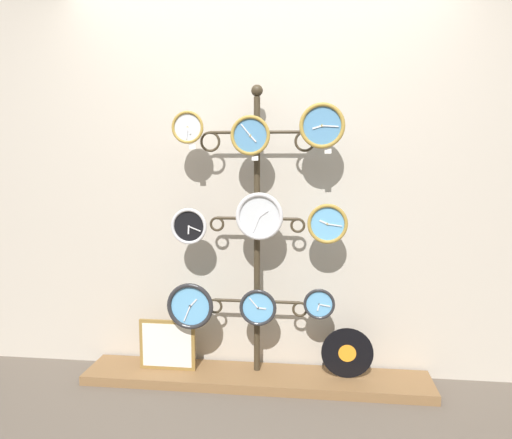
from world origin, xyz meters
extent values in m
plane|color=brown|center=(0.00, 0.00, 0.00)|extent=(12.00, 12.00, 0.00)
cube|color=#BCB2A3|center=(0.00, 0.57, 1.40)|extent=(4.40, 0.04, 2.80)
cube|color=brown|center=(0.00, 0.35, 0.03)|extent=(2.20, 0.36, 0.06)
cylinder|color=#382D1E|center=(0.00, 0.41, 0.01)|extent=(0.40, 0.40, 0.02)
cylinder|color=#382D1E|center=(0.00, 0.41, 0.91)|extent=(0.04, 0.04, 1.78)
sphere|color=#382D1E|center=(0.00, 0.41, 1.83)|extent=(0.07, 0.07, 0.07)
cylinder|color=#382D1E|center=(-0.15, 0.41, 1.58)|extent=(0.29, 0.02, 0.02)
torus|color=#382D1E|center=(-0.29, 0.41, 1.53)|extent=(0.13, 0.02, 0.13)
cylinder|color=#382D1E|center=(0.15, 0.41, 1.58)|extent=(0.29, 0.02, 0.02)
torus|color=#382D1E|center=(0.29, 0.41, 1.53)|extent=(0.13, 0.02, 0.13)
cylinder|color=#382D1E|center=(-0.13, 0.41, 1.05)|extent=(0.26, 0.02, 0.02)
torus|color=#382D1E|center=(-0.26, 0.41, 1.01)|extent=(0.09, 0.02, 0.09)
cylinder|color=#382D1E|center=(0.13, 0.41, 1.05)|extent=(0.26, 0.02, 0.02)
torus|color=#382D1E|center=(0.26, 0.41, 1.01)|extent=(0.09, 0.02, 0.09)
cylinder|color=#382D1E|center=(-0.14, 0.41, 0.52)|extent=(0.27, 0.02, 0.02)
torus|color=#382D1E|center=(-0.27, 0.41, 0.48)|extent=(0.10, 0.02, 0.10)
cylinder|color=#382D1E|center=(0.14, 0.41, 0.52)|extent=(0.27, 0.02, 0.02)
torus|color=#382D1E|center=(0.27, 0.41, 0.48)|extent=(0.10, 0.02, 0.10)
cylinder|color=silver|center=(-0.41, 0.33, 1.61)|extent=(0.18, 0.02, 0.18)
torus|color=#A58438|center=(-0.41, 0.31, 1.61)|extent=(0.20, 0.02, 0.20)
cylinder|color=#A58438|center=(-0.41, 0.31, 1.61)|extent=(0.01, 0.01, 0.01)
cube|color=silver|center=(-0.40, 0.31, 1.59)|extent=(0.03, 0.00, 0.04)
cube|color=silver|center=(-0.42, 0.31, 1.58)|extent=(0.02, 0.00, 0.07)
cylinder|color=#4C84B2|center=(-0.03, 0.32, 1.56)|extent=(0.22, 0.02, 0.22)
torus|color=#A58438|center=(-0.03, 0.30, 1.56)|extent=(0.24, 0.02, 0.24)
cylinder|color=#A58438|center=(-0.03, 0.30, 1.56)|extent=(0.01, 0.01, 0.01)
cube|color=silver|center=(-0.01, 0.30, 1.54)|extent=(0.04, 0.00, 0.04)
cube|color=silver|center=(-0.05, 0.30, 1.59)|extent=(0.06, 0.00, 0.07)
cylinder|color=#4C84B2|center=(0.39, 0.32, 1.61)|extent=(0.24, 0.02, 0.24)
torus|color=#A58438|center=(0.39, 0.31, 1.61)|extent=(0.27, 0.02, 0.27)
cylinder|color=#A58438|center=(0.39, 0.31, 1.61)|extent=(0.01, 0.01, 0.01)
cube|color=silver|center=(0.37, 0.31, 1.61)|extent=(0.06, 0.00, 0.03)
cube|color=silver|center=(0.44, 0.31, 1.61)|extent=(0.10, 0.00, 0.01)
cylinder|color=black|center=(-0.41, 0.32, 1.01)|extent=(0.20, 0.02, 0.20)
torus|color=silver|center=(-0.41, 0.30, 1.01)|extent=(0.23, 0.02, 0.23)
cylinder|color=silver|center=(-0.41, 0.30, 1.01)|extent=(0.01, 0.01, 0.01)
cube|color=silver|center=(-0.41, 0.30, 0.99)|extent=(0.01, 0.00, 0.05)
cube|color=silver|center=(-0.37, 0.30, 1.00)|extent=(0.08, 0.00, 0.04)
cylinder|color=silver|center=(0.03, 0.33, 1.08)|extent=(0.26, 0.02, 0.26)
torus|color=silver|center=(0.03, 0.31, 1.08)|extent=(0.29, 0.03, 0.29)
cylinder|color=silver|center=(0.03, 0.32, 1.08)|extent=(0.02, 0.01, 0.02)
cube|color=silver|center=(0.05, 0.31, 1.09)|extent=(0.06, 0.00, 0.04)
cube|color=silver|center=(0.01, 0.31, 1.03)|extent=(0.04, 0.00, 0.10)
cylinder|color=#60A8DB|center=(0.44, 0.34, 1.03)|extent=(0.22, 0.02, 0.22)
torus|color=#A58438|center=(0.44, 0.33, 1.03)|extent=(0.24, 0.02, 0.24)
cylinder|color=#A58438|center=(0.44, 0.33, 1.03)|extent=(0.01, 0.01, 0.01)
cube|color=silver|center=(0.41, 0.33, 1.05)|extent=(0.05, 0.00, 0.03)
cube|color=silver|center=(0.48, 0.32, 1.03)|extent=(0.09, 0.00, 0.02)
cylinder|color=#60A8DB|center=(-0.41, 0.30, 0.51)|extent=(0.27, 0.02, 0.27)
torus|color=#262628|center=(-0.41, 0.29, 0.51)|extent=(0.30, 0.03, 0.30)
cylinder|color=#262628|center=(-0.41, 0.29, 0.51)|extent=(0.02, 0.01, 0.02)
cube|color=silver|center=(-0.38, 0.29, 0.53)|extent=(0.05, 0.00, 0.05)
cube|color=silver|center=(-0.43, 0.28, 0.46)|extent=(0.05, 0.00, 0.10)
cylinder|color=#60A8DB|center=(0.02, 0.33, 0.51)|extent=(0.21, 0.02, 0.21)
torus|color=#262628|center=(0.02, 0.31, 0.51)|extent=(0.23, 0.02, 0.23)
cylinder|color=#262628|center=(0.02, 0.31, 0.51)|extent=(0.01, 0.01, 0.01)
cube|color=silver|center=(0.04, 0.31, 0.50)|extent=(0.05, 0.00, 0.01)
cube|color=silver|center=(-0.01, 0.31, 0.54)|extent=(0.06, 0.00, 0.07)
cylinder|color=#60A8DB|center=(0.39, 0.34, 0.54)|extent=(0.18, 0.02, 0.18)
torus|color=#262628|center=(0.39, 0.33, 0.54)|extent=(0.19, 0.02, 0.19)
cylinder|color=#262628|center=(0.39, 0.33, 0.54)|extent=(0.01, 0.01, 0.01)
cube|color=silver|center=(0.39, 0.32, 0.52)|extent=(0.02, 0.00, 0.04)
cube|color=silver|center=(0.43, 0.32, 0.53)|extent=(0.07, 0.00, 0.02)
cylinder|color=black|center=(0.57, 0.36, 0.22)|extent=(0.32, 0.01, 0.32)
cylinder|color=orange|center=(0.57, 0.35, 0.22)|extent=(0.11, 0.00, 0.11)
cube|color=olive|center=(-0.58, 0.35, 0.22)|extent=(0.37, 0.02, 0.33)
cube|color=white|center=(-0.58, 0.34, 0.22)|extent=(0.32, 0.00, 0.29)
cube|color=white|center=(-0.38, 0.32, 1.49)|extent=(0.04, 0.00, 0.03)
cube|color=white|center=(0.00, 0.31, 1.43)|extent=(0.04, 0.00, 0.03)
cube|color=white|center=(0.43, 0.31, 1.47)|extent=(0.04, 0.00, 0.03)
camera|label=1|loc=(0.37, -2.66, 1.43)|focal=35.00mm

